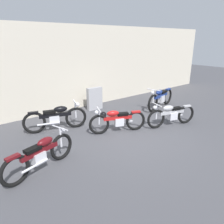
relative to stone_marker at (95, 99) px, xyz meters
The scene contains 9 objects.
ground_plane 3.08m from the stone_marker, 100.45° to the right, with size 40.00×40.00×0.00m, color #47474C.
building_wall 1.62m from the stone_marker, 124.25° to the left, with size 18.00×0.30×3.56m, color beige.
stone_marker is the anchor object (origin of this frame).
helmet 1.19m from the stone_marker, 106.82° to the right, with size 0.25×0.25×0.25m, color black.
motorcycle_red 2.62m from the stone_marker, 107.50° to the right, with size 1.82×0.92×0.87m.
motorcycle_black 2.56m from the stone_marker, 154.38° to the right, with size 2.06×0.84×0.95m.
motorcycle_blue 2.95m from the stone_marker, 34.33° to the right, with size 2.15×0.74×0.98m.
motorcycle_silver 3.44m from the stone_marker, 71.99° to the right, with size 1.91×0.78×0.88m.
motorcycle_maroon 4.74m from the stone_marker, 139.28° to the right, with size 1.93×0.78×0.89m.
Camera 1 is at (-4.44, -4.53, 2.96)m, focal length 34.07 mm.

